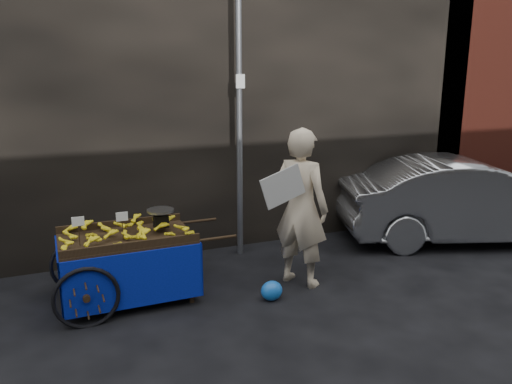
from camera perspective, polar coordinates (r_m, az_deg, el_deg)
name	(u,v)px	position (r m, az deg, el deg)	size (l,w,h in m)	color
ground	(255,292)	(5.97, -0.07, -11.41)	(80.00, 80.00, 0.00)	black
building_wall	(215,73)	(7.99, -4.68, 13.40)	(13.50, 2.00, 5.00)	black
street_pole	(239,111)	(6.75, -1.93, 9.20)	(0.12, 0.10, 4.00)	slate
banana_cart	(122,244)	(5.74, -15.02, -5.76)	(2.00, 1.02, 1.08)	black
vendor	(301,208)	(5.94, 5.13, -1.79)	(1.01, 0.83, 1.91)	beige
plastic_bag	(272,291)	(5.75, 1.80, -11.21)	(0.25, 0.20, 0.23)	blue
parked_car	(468,200)	(8.20, 23.03, -0.85)	(1.33, 3.82, 1.26)	#B3B6BB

